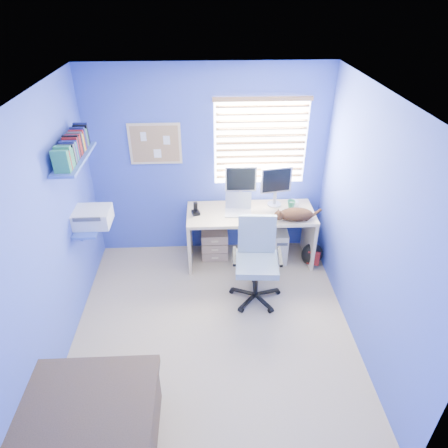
{
  "coord_description": "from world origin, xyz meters",
  "views": [
    {
      "loc": [
        -0.03,
        -3.11,
        3.3
      ],
      "look_at": [
        0.15,
        0.65,
        0.95
      ],
      "focal_mm": 32.0,
      "sensor_mm": 36.0,
      "label": 1
    }
  ],
  "objects_px": {
    "office_chair": "(256,271)",
    "cat": "(296,214)",
    "laptop": "(238,206)",
    "tower_pc": "(279,243)",
    "desk": "(250,236)"
  },
  "relations": [
    {
      "from": "desk",
      "to": "laptop",
      "type": "height_order",
      "value": "laptop"
    },
    {
      "from": "cat",
      "to": "office_chair",
      "type": "height_order",
      "value": "office_chair"
    },
    {
      "from": "tower_pc",
      "to": "office_chair",
      "type": "bearing_deg",
      "value": -115.52
    },
    {
      "from": "laptop",
      "to": "cat",
      "type": "height_order",
      "value": "laptop"
    },
    {
      "from": "desk",
      "to": "tower_pc",
      "type": "bearing_deg",
      "value": 4.97
    },
    {
      "from": "tower_pc",
      "to": "office_chair",
      "type": "height_order",
      "value": "office_chair"
    },
    {
      "from": "laptop",
      "to": "tower_pc",
      "type": "distance_m",
      "value": 0.85
    },
    {
      "from": "tower_pc",
      "to": "office_chair",
      "type": "xyz_separation_m",
      "value": [
        -0.41,
        -0.77,
        0.15
      ]
    },
    {
      "from": "laptop",
      "to": "office_chair",
      "type": "distance_m",
      "value": 0.87
    },
    {
      "from": "desk",
      "to": "cat",
      "type": "bearing_deg",
      "value": -21.32
    },
    {
      "from": "office_chair",
      "to": "cat",
      "type": "bearing_deg",
      "value": 44.42
    },
    {
      "from": "cat",
      "to": "desk",
      "type": "bearing_deg",
      "value": 149.22
    },
    {
      "from": "laptop",
      "to": "tower_pc",
      "type": "relative_size",
      "value": 0.73
    },
    {
      "from": "laptop",
      "to": "cat",
      "type": "bearing_deg",
      "value": -10.34
    },
    {
      "from": "cat",
      "to": "office_chair",
      "type": "distance_m",
      "value": 0.87
    }
  ]
}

